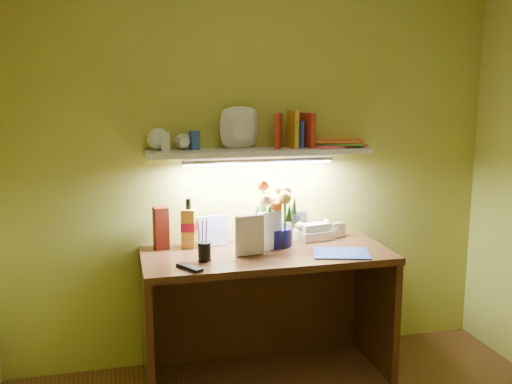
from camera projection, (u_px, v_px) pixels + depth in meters
desk at (267, 315)px, 3.28m from camera, size 1.40×0.60×0.75m
flower_bouquet at (274, 214)px, 3.33m from camera, size 0.31×0.31×0.38m
telephone at (313, 230)px, 3.47m from camera, size 0.22×0.18×0.12m
desk_clock at (338, 230)px, 3.53m from camera, size 0.10×0.07×0.09m
whisky_bottle at (189, 223)px, 3.28m from camera, size 0.10×0.10×0.29m
whisky_box at (161, 228)px, 3.26m from camera, size 0.09×0.09×0.24m
pen_cup at (204, 245)px, 3.04m from camera, size 0.09×0.09×0.17m
art_card at (213, 231)px, 3.33m from camera, size 0.18×0.07×0.18m
tv_remote at (190, 267)px, 2.91m from camera, size 0.13×0.17×0.02m
blue_folder at (341, 253)px, 3.17m from camera, size 0.36×0.30×0.01m
desk_book_a at (235, 237)px, 3.10m from camera, size 0.17×0.03×0.23m
desk_book_b at (258, 233)px, 3.18m from camera, size 0.16×0.07×0.23m
wall_shelf at (261, 145)px, 3.29m from camera, size 1.32×0.35×0.25m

